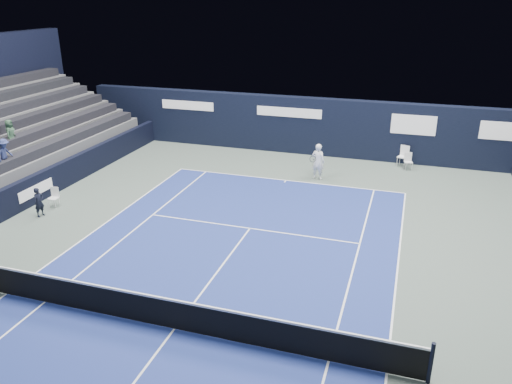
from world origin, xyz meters
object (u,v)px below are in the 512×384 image
Objects in this scene: tennis_player at (318,161)px; folding_chair_back_a at (408,158)px; tennis_net at (173,313)px; line_judge_chair at (54,196)px; folding_chair_back_b at (404,154)px.

folding_chair_back_a is at bearing 34.67° from tennis_player.
line_judge_chair is at bearing 144.66° from tennis_net.
folding_chair_back_b is 0.08× the size of tennis_net.
tennis_player is at bearing 83.78° from tennis_net.
line_judge_chair is 10.34m from tennis_net.
folding_chair_back_a is 0.49× the size of tennis_player.
tennis_net reaches higher than line_judge_chair.
line_judge_chair is (-13.63, -9.87, -0.13)m from folding_chair_back_b.
line_judge_chair is at bearing -124.92° from folding_chair_back_b.
folding_chair_back_a is at bearing -43.64° from folding_chair_back_b.
tennis_net is (-5.19, -15.85, -0.09)m from folding_chair_back_b.
tennis_net is at bearing -88.98° from folding_chair_back_b.
folding_chair_back_a is 16.31m from tennis_net.
folding_chair_back_b is 1.28× the size of line_judge_chair.
tennis_player reaches higher than folding_chair_back_a.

